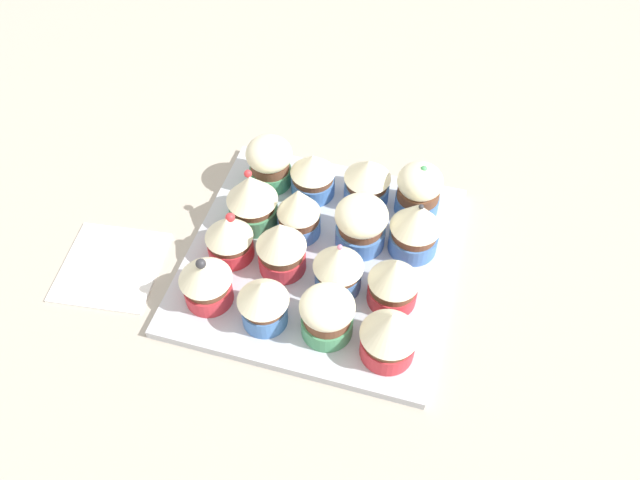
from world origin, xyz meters
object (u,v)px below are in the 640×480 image
object	(u,v)px
cupcake_8	(252,199)
cupcake_6	(338,266)
cupcake_5	(281,246)
cupcake_14	(367,180)
napkin	(111,266)
cupcake_1	(263,302)
cupcake_3	(389,334)
cupcake_13	(313,174)
cupcake_7	(394,280)
baking_tray	(320,258)
cupcake_4	(229,237)
cupcake_9	(299,212)
cupcake_10	(361,223)
cupcake_2	(327,314)
cupcake_0	(205,278)
cupcake_15	(419,190)
cupcake_11	(415,227)

from	to	relation	value
cupcake_8	cupcake_6	bearing A→B (deg)	-28.11
cupcake_5	cupcake_14	size ratio (longest dim) A/B	1.16
napkin	cupcake_1	bearing A→B (deg)	-7.07
cupcake_5	cupcake_14	distance (cm)	15.53
cupcake_3	cupcake_13	world-z (taller)	cupcake_3
cupcake_5	cupcake_6	size ratio (longest dim) A/B	1.05
cupcake_7	cupcake_8	world-z (taller)	cupcake_8
baking_tray	cupcake_4	size ratio (longest dim) A/B	4.66
baking_tray	cupcake_9	xyz separation A→B (cm)	(-3.58, 2.98, 4.41)
cupcake_9	cupcake_8	bearing A→B (deg)	178.58
cupcake_4	cupcake_6	distance (cm)	13.92
baking_tray	cupcake_5	distance (cm)	6.76
cupcake_1	cupcake_10	bearing A→B (deg)	61.20
cupcake_3	napkin	xyz separation A→B (cm)	(-35.50, 2.93, -4.82)
baking_tray	cupcake_10	xyz separation A→B (cm)	(4.24, 3.32, 4.29)
cupcake_9	cupcake_2	bearing A→B (deg)	-60.95
cupcake_6	cupcake_0	bearing A→B (deg)	-157.21
cupcake_14	cupcake_15	distance (cm)	6.74
cupcake_15	cupcake_8	bearing A→B (deg)	-158.99
cupcake_0	cupcake_2	bearing A→B (deg)	-1.81
cupcake_0	cupcake_2	size ratio (longest dim) A/B	1.24
cupcake_8	cupcake_9	xyz separation A→B (cm)	(6.10, -0.15, -0.34)
cupcake_13	cupcake_7	bearing A→B (deg)	-45.68
cupcake_2	cupcake_5	size ratio (longest dim) A/B	0.81
cupcake_1	cupcake_4	xyz separation A→B (cm)	(-7.12, 7.96, -0.43)
baking_tray	cupcake_7	world-z (taller)	cupcake_7
cupcake_5	cupcake_13	world-z (taller)	cupcake_5
cupcake_14	cupcake_4	bearing A→B (deg)	-135.54
cupcake_1	cupcake_8	size ratio (longest dim) A/B	0.85
cupcake_0	cupcake_6	bearing A→B (deg)	22.79
cupcake_5	cupcake_8	size ratio (longest dim) A/B	0.95
cupcake_3	cupcake_11	distance (cm)	15.25
cupcake_4	cupcake_15	bearing A→B (deg)	33.10
cupcake_8	cupcake_15	world-z (taller)	cupcake_8
cupcake_2	cupcake_10	xyz separation A→B (cm)	(0.55, 13.44, 0.37)
baking_tray	cupcake_14	world-z (taller)	cupcake_14
baking_tray	cupcake_10	distance (cm)	6.89
cupcake_11	cupcake_7	bearing A→B (deg)	-96.22
cupcake_2	cupcake_5	distance (cm)	10.50
cupcake_10	napkin	distance (cm)	31.46
cupcake_1	cupcake_2	world-z (taller)	cupcake_1
cupcake_0	cupcake_1	xyz separation A→B (cm)	(7.23, -1.03, -0.23)
cupcake_3	cupcake_4	size ratio (longest dim) A/B	1.11
cupcake_0	cupcake_7	bearing A→B (deg)	15.59
baking_tray	cupcake_1	bearing A→B (deg)	-107.98
baking_tray	cupcake_4	bearing A→B (deg)	-165.56
cupcake_11	cupcake_14	distance (cm)	9.95
cupcake_6	cupcake_8	distance (cm)	14.69
cupcake_1	napkin	xyz separation A→B (cm)	(-21.26, 2.64, -4.66)
cupcake_6	baking_tray	bearing A→B (deg)	130.87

